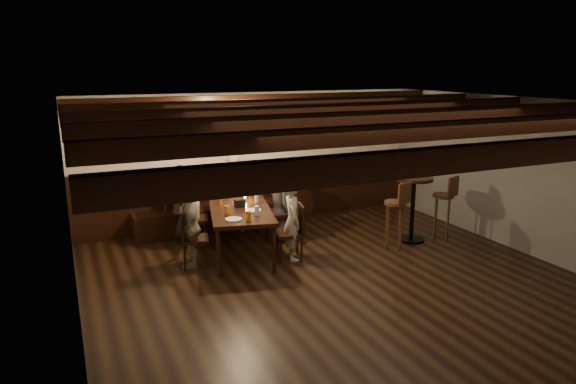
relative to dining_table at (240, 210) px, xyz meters
name	(u,v)px	position (x,y,z in m)	size (l,w,h in m)	color
room	(267,180)	(0.54, 0.20, 0.39)	(7.00, 7.00, 7.00)	black
dining_table	(240,210)	(0.00, 0.00, 0.00)	(1.33, 2.14, 0.75)	black
chair_left_near	(193,228)	(-0.60, 0.60, -0.40)	(0.51, 0.51, 0.93)	black
chair_left_far	(194,249)	(-0.80, -0.27, -0.42)	(0.47, 0.47, 0.86)	black
chair_right_near	(280,222)	(0.81, 0.27, -0.38)	(0.54, 0.54, 0.99)	black
chair_right_far	(290,243)	(0.59, -0.60, -0.42)	(0.47, 0.47, 0.85)	black
person_bench_left	(181,202)	(-0.67, 1.08, -0.06)	(0.61, 0.40, 1.26)	#252628
person_bench_centre	(234,193)	(0.24, 1.02, 0.01)	(0.51, 0.33, 1.39)	gray
person_bench_right	(286,195)	(1.08, 0.67, -0.03)	(0.63, 0.49, 1.30)	#4D1A25
person_left_near	(190,207)	(-0.63, 0.61, -0.04)	(0.83, 0.48, 1.29)	#B0A595
person_left_far	(191,227)	(-0.83, -0.27, -0.08)	(0.70, 0.29, 1.20)	gray
person_right_near	(282,200)	(0.83, 0.27, 0.01)	(0.67, 0.44, 1.38)	#252628
person_right_far	(293,220)	(0.63, -0.61, -0.08)	(0.44, 0.29, 1.22)	#A79C8D
pint_a	(218,192)	(-0.11, 0.75, 0.13)	(0.07, 0.07, 0.14)	#BF7219
pint_b	(250,191)	(0.39, 0.57, 0.13)	(0.07, 0.07, 0.14)	#BF7219
pint_c	(219,201)	(-0.27, 0.17, 0.13)	(0.07, 0.07, 0.14)	#BF7219
pint_d	(257,198)	(0.34, 0.13, 0.13)	(0.07, 0.07, 0.14)	silver
pint_e	(227,210)	(-0.32, -0.39, 0.13)	(0.07, 0.07, 0.14)	#BF7219
pint_f	(257,211)	(0.07, -0.58, 0.13)	(0.07, 0.07, 0.14)	silver
pint_g	(248,216)	(-0.14, -0.79, 0.13)	(0.07, 0.07, 0.14)	#BF7219
plate_near	(234,219)	(-0.31, -0.65, 0.07)	(0.24, 0.24, 0.01)	white
plate_far	(253,210)	(0.11, -0.33, 0.07)	(0.24, 0.24, 0.01)	white
condiment_caddy	(240,203)	(-0.01, -0.05, 0.12)	(0.15, 0.10, 0.12)	black
candle	(245,199)	(0.19, 0.26, 0.09)	(0.05, 0.05, 0.05)	beige
high_top_table	(413,199)	(2.79, -0.66, 0.03)	(0.61, 0.61, 1.09)	black
bar_stool_left	(395,224)	(2.29, -0.87, -0.27)	(0.37, 0.39, 1.11)	#3D2113
bar_stool_right	(442,216)	(3.29, -0.82, -0.27)	(0.38, 0.39, 1.11)	#3D2113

